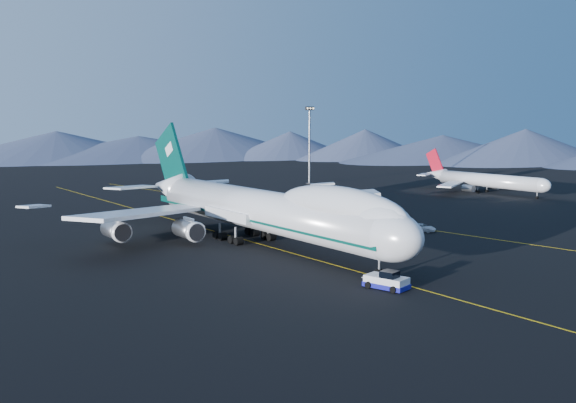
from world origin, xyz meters
TOP-DOWN VIEW (x-y plane):
  - ground at (0.00, 0.00)m, footprint 500.00×500.00m
  - taxiway_line_main at (0.00, 0.00)m, footprint 0.25×220.00m
  - taxiway_line_side at (30.00, 10.00)m, footprint 28.08×198.09m
  - boeing_747 at (0.00, 0.03)m, footprint 59.62×72.43m
  - pushback_tug at (-3.00, -30.80)m, footprint 3.94×5.70m
  - second_jet at (89.40, 24.82)m, footprint 35.92×40.58m
  - service_van at (30.00, -6.66)m, footprint 4.14×5.40m
  - floodlight_mast at (66.23, 72.29)m, footprint 2.95×2.21m

SIDE VIEW (x-z plane):
  - ground at x=0.00m, z-range 0.00..0.00m
  - taxiway_line_main at x=0.00m, z-range 0.01..0.01m
  - taxiway_line_side at x=30.00m, z-range 0.01..0.01m
  - service_van at x=30.00m, z-range 0.00..1.36m
  - pushback_tug at x=-3.00m, z-range -0.42..1.85m
  - second_jet at x=89.40m, z-range -2.28..9.27m
  - boeing_747 at x=0.00m, z-range -3.87..15.50m
  - floodlight_mast at x=66.23m, z-range 0.16..24.02m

